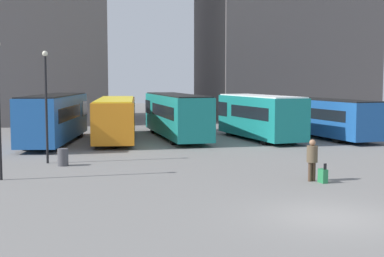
# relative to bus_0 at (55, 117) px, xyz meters

# --- Properties ---
(ground_plane) EXTENTS (160.00, 160.00, 0.00)m
(ground_plane) POSITION_rel_bus_0_xyz_m (9.46, -21.42, -1.76)
(ground_plane) COLOR slate
(bus_0) EXTENTS (4.16, 11.60, 3.23)m
(bus_0) POSITION_rel_bus_0_xyz_m (0.00, 0.00, 0.00)
(bus_0) COLOR #1E56A3
(bus_0) RESTS_ON ground_plane
(bus_1) EXTENTS (3.59, 11.88, 2.90)m
(bus_1) POSITION_rel_bus_0_xyz_m (4.07, 1.25, -0.17)
(bus_1) COLOR orange
(bus_1) RESTS_ON ground_plane
(bus_2) EXTENTS (3.10, 12.41, 3.17)m
(bus_2) POSITION_rel_bus_0_xyz_m (8.35, 1.64, -0.03)
(bus_2) COLOR #19847F
(bus_2) RESTS_ON ground_plane
(bus_3) EXTENTS (3.92, 9.36, 3.11)m
(bus_3) POSITION_rel_bus_0_xyz_m (13.99, -0.51, -0.08)
(bus_3) COLOR #19847F
(bus_3) RESTS_ON ground_plane
(bus_4) EXTENTS (4.31, 12.37, 2.82)m
(bus_4) POSITION_rel_bus_0_xyz_m (18.92, 0.45, -0.21)
(bus_4) COLOR #1E56A3
(bus_4) RESTS_ON ground_plane
(traveler) EXTENTS (0.50, 0.50, 1.75)m
(traveler) POSITION_rel_bus_0_xyz_m (11.31, -15.82, -0.72)
(traveler) COLOR #4C3828
(traveler) RESTS_ON ground_plane
(suitcase) EXTENTS (0.28, 0.45, 0.82)m
(suitcase) POSITION_rel_bus_0_xyz_m (11.61, -16.24, -1.47)
(suitcase) COLOR #28844C
(suitcase) RESTS_ON ground_plane
(lamp_post_0) EXTENTS (0.28, 0.28, 5.64)m
(lamp_post_0) POSITION_rel_bus_0_xyz_m (0.13, -8.80, 1.57)
(lamp_post_0) COLOR black
(lamp_post_0) RESTS_ON ground_plane
(trash_bin) EXTENTS (0.52, 0.52, 0.85)m
(trash_bin) POSITION_rel_bus_0_xyz_m (0.93, -9.79, -1.33)
(trash_bin) COLOR #47474C
(trash_bin) RESTS_ON ground_plane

